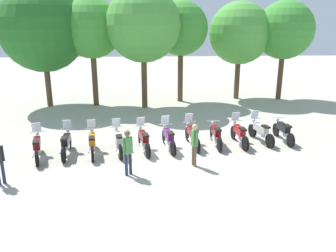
% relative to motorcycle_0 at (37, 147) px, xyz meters
% --- Properties ---
extents(ground_plane, '(80.00, 80.00, 0.00)m').
position_rel_motorcycle_0_xyz_m(ground_plane, '(5.41, 0.78, -0.52)').
color(ground_plane, '#ADA899').
extents(motorcycle_0, '(0.77, 2.15, 1.37)m').
position_rel_motorcycle_0_xyz_m(motorcycle_0, '(0.00, 0.00, 0.00)').
color(motorcycle_0, black).
rests_on(motorcycle_0, ground_plane).
extents(motorcycle_1, '(0.62, 2.19, 1.37)m').
position_rel_motorcycle_0_xyz_m(motorcycle_1, '(1.09, 0.34, 0.00)').
color(motorcycle_1, black).
rests_on(motorcycle_1, ground_plane).
extents(motorcycle_2, '(0.62, 2.18, 1.37)m').
position_rel_motorcycle_0_xyz_m(motorcycle_2, '(2.16, 0.34, 0.00)').
color(motorcycle_2, black).
rests_on(motorcycle_2, ground_plane).
extents(motorcycle_3, '(0.67, 2.17, 1.37)m').
position_rel_motorcycle_0_xyz_m(motorcycle_3, '(3.24, 0.48, 0.00)').
color(motorcycle_3, black).
rests_on(motorcycle_3, ground_plane).
extents(motorcycle_4, '(0.72, 2.16, 1.37)m').
position_rel_motorcycle_0_xyz_m(motorcycle_4, '(4.32, 0.59, 0.00)').
color(motorcycle_4, black).
rests_on(motorcycle_4, ground_plane).
extents(motorcycle_5, '(0.67, 2.17, 1.37)m').
position_rel_motorcycle_0_xyz_m(motorcycle_5, '(5.40, 0.77, 0.00)').
color(motorcycle_5, black).
rests_on(motorcycle_5, ground_plane).
extents(motorcycle_6, '(0.62, 2.18, 1.37)m').
position_rel_motorcycle_0_xyz_m(motorcycle_6, '(6.48, 1.08, 0.00)').
color(motorcycle_6, black).
rests_on(motorcycle_6, ground_plane).
extents(motorcycle_7, '(0.62, 2.19, 0.99)m').
position_rel_motorcycle_0_xyz_m(motorcycle_7, '(7.56, 1.15, -0.01)').
color(motorcycle_7, black).
rests_on(motorcycle_7, ground_plane).
extents(motorcycle_8, '(0.62, 2.19, 1.37)m').
position_rel_motorcycle_0_xyz_m(motorcycle_8, '(8.64, 1.17, 0.00)').
color(motorcycle_8, black).
rests_on(motorcycle_8, ground_plane).
extents(motorcycle_9, '(0.73, 2.16, 1.37)m').
position_rel_motorcycle_0_xyz_m(motorcycle_9, '(9.71, 1.43, 0.00)').
color(motorcycle_9, black).
rests_on(motorcycle_9, ground_plane).
extents(motorcycle_10, '(0.62, 2.19, 0.99)m').
position_rel_motorcycle_0_xyz_m(motorcycle_10, '(10.79, 1.47, -0.01)').
color(motorcycle_10, black).
rests_on(motorcycle_10, ground_plane).
extents(person_1, '(0.28, 0.41, 1.69)m').
position_rel_motorcycle_0_xyz_m(person_1, '(6.28, -1.10, 0.47)').
color(person_1, brown).
rests_on(person_1, ground_plane).
extents(person_2, '(0.38, 0.31, 1.71)m').
position_rel_motorcycle_0_xyz_m(person_2, '(3.78, -1.76, 0.49)').
color(person_2, '#232D4C').
rests_on(person_2, ground_plane).
extents(tree_0, '(5.37, 5.37, 7.62)m').
position_rel_motorcycle_0_xyz_m(tree_0, '(-1.95, 9.14, 4.41)').
color(tree_0, brown).
rests_on(tree_0, ground_plane).
extents(tree_1, '(3.76, 3.76, 6.83)m').
position_rel_motorcycle_0_xyz_m(tree_1, '(1.07, 9.19, 4.40)').
color(tree_1, brown).
rests_on(tree_1, ground_plane).
extents(tree_2, '(4.60, 4.60, 7.48)m').
position_rel_motorcycle_0_xyz_m(tree_2, '(4.31, 8.43, 4.64)').
color(tree_2, brown).
rests_on(tree_2, ground_plane).
extents(tree_3, '(3.60, 3.60, 6.73)m').
position_rel_motorcycle_0_xyz_m(tree_3, '(6.77, 10.05, 4.38)').
color(tree_3, brown).
rests_on(tree_3, ground_plane).
extents(tree_4, '(4.24, 4.24, 6.71)m').
position_rel_motorcycle_0_xyz_m(tree_4, '(10.91, 10.65, 4.05)').
color(tree_4, brown).
rests_on(tree_4, ground_plane).
extents(tree_5, '(3.94, 3.94, 6.76)m').
position_rel_motorcycle_0_xyz_m(tree_5, '(13.89, 10.28, 4.25)').
color(tree_5, brown).
rests_on(tree_5, ground_plane).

